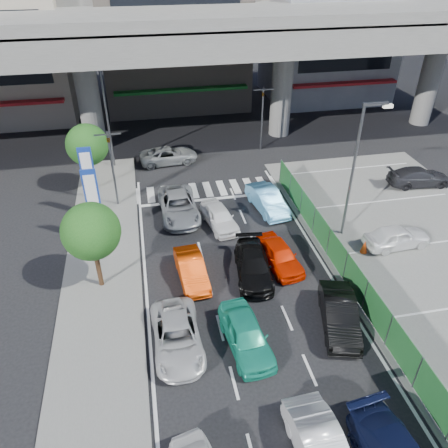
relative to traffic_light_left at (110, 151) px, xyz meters
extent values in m
plane|color=black|center=(6.20, -12.00, -3.94)|extent=(120.00, 120.00, 0.00)
cube|color=slate|center=(17.20, -10.00, -3.91)|extent=(12.00, 28.00, 0.06)
cube|color=slate|center=(-0.80, -8.00, -3.88)|extent=(4.00, 30.00, 0.12)
cylinder|color=slate|center=(-1.80, 10.00, 0.06)|extent=(1.80, 1.80, 8.00)
cylinder|color=slate|center=(14.20, 10.00, 0.06)|extent=(1.80, 1.80, 8.00)
cylinder|color=slate|center=(28.20, 10.00, 0.06)|extent=(1.80, 1.80, 8.00)
cube|color=slate|center=(6.20, 10.00, 5.06)|extent=(64.00, 14.00, 2.00)
cube|color=slate|center=(6.20, 3.20, 6.36)|extent=(64.00, 0.40, 0.90)
cube|color=slate|center=(6.20, 16.80, 6.36)|extent=(64.00, 0.40, 0.90)
cube|color=#AB9F8A|center=(-9.80, 20.00, 2.56)|extent=(12.00, 10.00, 13.00)
cube|color=#B3161B|center=(-9.80, 14.90, -1.14)|extent=(10.80, 1.60, 0.25)
cube|color=gray|center=(6.20, 21.00, 3.56)|extent=(14.00, 10.00, 15.00)
cube|color=#156C23|center=(6.20, 15.90, -1.14)|extent=(12.60, 1.60, 0.25)
cube|color=black|center=(6.20, 15.98, 4.31)|extent=(11.20, 0.10, 6.75)
cube|color=slate|center=(22.20, 20.00, 2.06)|extent=(12.00, 10.00, 12.00)
cube|color=#B3161B|center=(22.20, 14.90, -1.14)|extent=(10.80, 1.60, 0.25)
cube|color=black|center=(22.20, 14.98, 2.66)|extent=(9.60, 0.10, 5.40)
cylinder|color=#595B60|center=(0.00, 0.00, -1.34)|extent=(0.14, 0.14, 5.20)
cube|color=#595B60|center=(0.00, 0.00, 1.06)|extent=(1.60, 0.08, 0.08)
imported|color=black|center=(0.00, 0.00, 0.76)|extent=(0.26, 1.24, 0.50)
cylinder|color=#595B60|center=(11.70, 7.00, -1.34)|extent=(0.14, 0.14, 5.20)
cube|color=#595B60|center=(11.70, 7.00, 1.06)|extent=(1.60, 0.08, 0.08)
imported|color=black|center=(11.70, 7.00, 0.76)|extent=(0.26, 1.24, 0.50)
cylinder|color=#595B60|center=(13.20, -6.00, 0.06)|extent=(0.16, 0.16, 8.00)
cube|color=#595B60|center=(13.80, -6.00, 3.96)|extent=(1.40, 0.15, 0.15)
cube|color=silver|center=(14.50, -6.00, 3.81)|extent=(0.50, 0.22, 0.18)
cylinder|color=#595B60|center=(-0.30, 6.00, 0.06)|extent=(0.16, 0.16, 8.00)
cube|color=#595B60|center=(0.30, 6.00, 3.96)|extent=(1.40, 0.15, 0.15)
cube|color=silver|center=(1.00, 6.00, 3.81)|extent=(0.50, 0.22, 0.18)
cylinder|color=#595B60|center=(-1.00, -4.00, -2.84)|extent=(0.10, 0.10, 2.20)
cube|color=navy|center=(-1.00, -4.00, -0.74)|extent=(0.80, 0.12, 3.00)
cube|color=white|center=(-1.00, -4.07, -0.74)|extent=(0.60, 0.02, 2.40)
cylinder|color=#595B60|center=(-1.40, -1.00, -2.84)|extent=(0.10, 0.10, 2.20)
cube|color=navy|center=(-1.40, -1.00, -0.74)|extent=(0.80, 0.12, 3.00)
cube|color=white|center=(-1.40, -1.07, -0.74)|extent=(0.60, 0.02, 2.40)
cylinder|color=#382314|center=(-0.80, -8.00, -2.74)|extent=(0.24, 0.24, 2.40)
sphere|color=#174814|center=(-0.80, -8.00, -0.54)|extent=(2.80, 2.80, 2.80)
cylinder|color=#382314|center=(-1.60, 2.50, -2.74)|extent=(0.24, 0.24, 2.40)
sphere|color=#174814|center=(-1.60, 2.50, -0.54)|extent=(2.80, 2.80, 2.80)
imported|color=silver|center=(2.59, -12.68, -3.32)|extent=(2.10, 4.47, 1.23)
imported|color=#20AB89|center=(5.50, -13.24, -3.25)|extent=(2.03, 4.19, 1.38)
imported|color=black|center=(9.94, -12.90, -3.25)|extent=(2.46, 4.37, 1.36)
imported|color=#E64107|center=(3.80, -8.35, -3.32)|extent=(1.57, 3.82, 1.23)
imported|color=black|center=(7.01, -8.64, -3.30)|extent=(2.30, 4.55, 1.26)
imported|color=red|center=(8.60, -8.08, -3.28)|extent=(2.14, 4.03, 1.30)
imported|color=#A2A5A8|center=(3.84, -2.01, -3.25)|extent=(2.41, 5.02, 1.38)
imported|color=white|center=(6.15, -3.70, -3.30)|extent=(2.20, 3.97, 1.28)
imported|color=#5AB0E9|center=(9.55, -2.41, -3.25)|extent=(2.09, 4.36, 1.38)
imported|color=#95999C|center=(3.92, 5.90, -3.31)|extent=(4.65, 2.43, 1.25)
imported|color=white|center=(15.65, -7.83, -3.23)|extent=(3.90, 1.76, 1.30)
imported|color=#2A2A2F|center=(21.03, -1.36, -3.24)|extent=(4.53, 2.15, 1.28)
cone|color=#CB3B0B|center=(13.61, -8.03, -3.49)|extent=(0.46, 0.46, 0.77)
camera|label=1|loc=(2.04, -25.79, 11.08)|focal=35.00mm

